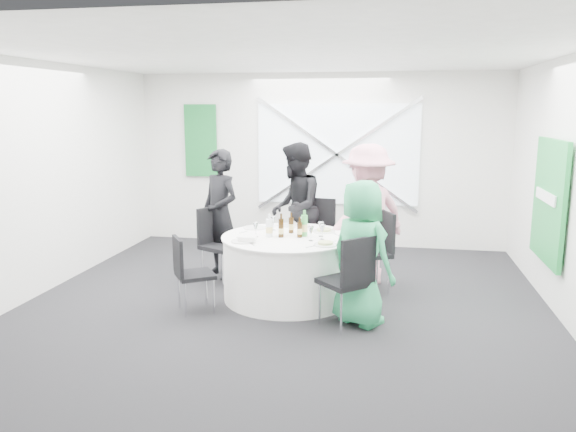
% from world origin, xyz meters
% --- Properties ---
extents(floor, '(6.00, 6.00, 0.00)m').
position_xyz_m(floor, '(0.00, 0.00, 0.00)').
color(floor, black).
rests_on(floor, ground).
extents(ceiling, '(6.00, 6.00, 0.00)m').
position_xyz_m(ceiling, '(0.00, 0.00, 2.80)').
color(ceiling, silver).
rests_on(ceiling, wall_back).
extents(wall_back, '(6.00, 0.00, 6.00)m').
position_xyz_m(wall_back, '(0.00, 3.00, 1.40)').
color(wall_back, silver).
rests_on(wall_back, floor).
extents(wall_front, '(6.00, 0.00, 6.00)m').
position_xyz_m(wall_front, '(0.00, -3.00, 1.40)').
color(wall_front, silver).
rests_on(wall_front, floor).
extents(wall_left, '(0.00, 6.00, 6.00)m').
position_xyz_m(wall_left, '(-3.00, 0.00, 1.40)').
color(wall_left, silver).
rests_on(wall_left, floor).
extents(wall_right, '(0.00, 6.00, 6.00)m').
position_xyz_m(wall_right, '(3.00, 0.00, 1.40)').
color(wall_right, silver).
rests_on(wall_right, floor).
extents(window_panel, '(2.60, 0.03, 1.60)m').
position_xyz_m(window_panel, '(0.30, 2.96, 1.50)').
color(window_panel, white).
rests_on(window_panel, wall_back).
extents(window_brace_a, '(2.63, 0.05, 1.84)m').
position_xyz_m(window_brace_a, '(0.30, 2.92, 1.50)').
color(window_brace_a, silver).
rests_on(window_brace_a, window_panel).
extents(window_brace_b, '(2.63, 0.05, 1.84)m').
position_xyz_m(window_brace_b, '(0.30, 2.92, 1.50)').
color(window_brace_b, silver).
rests_on(window_brace_b, window_panel).
extents(green_banner, '(0.55, 0.04, 1.20)m').
position_xyz_m(green_banner, '(-2.00, 2.95, 1.70)').
color(green_banner, '#136327').
rests_on(green_banner, wall_back).
extents(green_sign, '(0.05, 1.20, 1.40)m').
position_xyz_m(green_sign, '(2.94, 0.60, 1.20)').
color(green_sign, '#198C37').
rests_on(green_sign, wall_right).
extents(banquet_table, '(1.56, 1.56, 0.76)m').
position_xyz_m(banquet_table, '(0.00, 0.20, 0.38)').
color(banquet_table, white).
rests_on(banquet_table, floor).
extents(chair_back, '(0.55, 0.55, 1.03)m').
position_xyz_m(chair_back, '(0.20, 1.27, 0.61)').
color(chair_back, black).
rests_on(chair_back, floor).
extents(chair_back_left, '(0.60, 0.59, 0.97)m').
position_xyz_m(chair_back_left, '(-1.04, 0.71, 0.57)').
color(chair_back_left, black).
rests_on(chair_back_left, floor).
extents(chair_back_right, '(0.60, 0.60, 1.00)m').
position_xyz_m(chair_back_right, '(1.02, 0.66, 0.59)').
color(chair_back_right, black).
rests_on(chair_back_right, floor).
extents(chair_front_right, '(0.63, 0.63, 0.98)m').
position_xyz_m(chair_front_right, '(0.79, -0.63, 0.58)').
color(chair_front_right, black).
rests_on(chair_front_right, floor).
extents(chair_front_left, '(0.54, 0.54, 0.86)m').
position_xyz_m(chair_front_left, '(-1.00, -0.46, 0.50)').
color(chair_front_left, black).
rests_on(chair_front_left, floor).
extents(person_man_back_left, '(0.75, 0.69, 1.71)m').
position_xyz_m(person_man_back_left, '(-1.05, 0.90, 0.86)').
color(person_man_back_left, black).
rests_on(person_man_back_left, floor).
extents(person_man_back, '(0.56, 0.91, 1.79)m').
position_xyz_m(person_man_back, '(-0.11, 1.32, 0.89)').
color(person_man_back, black).
rests_on(person_man_back, floor).
extents(person_woman_pink, '(1.23, 1.17, 1.80)m').
position_xyz_m(person_woman_pink, '(0.88, 0.97, 0.90)').
color(person_woman_pink, pink).
rests_on(person_woman_pink, floor).
extents(person_woman_green, '(0.89, 0.83, 1.52)m').
position_xyz_m(person_woman_green, '(0.89, -0.45, 0.76)').
color(person_woman_green, '#2A9B5F').
rests_on(person_woman_green, floor).
extents(plate_back, '(0.25, 0.25, 0.01)m').
position_xyz_m(plate_back, '(-0.07, 0.77, 0.77)').
color(plate_back, silver).
rests_on(plate_back, banquet_table).
extents(plate_back_left, '(0.29, 0.29, 0.01)m').
position_xyz_m(plate_back_left, '(-0.49, 0.55, 0.77)').
color(plate_back_left, silver).
rests_on(plate_back_left, banquet_table).
extents(plate_back_right, '(0.27, 0.27, 0.04)m').
position_xyz_m(plate_back_right, '(0.39, 0.50, 0.78)').
color(plate_back_right, silver).
rests_on(plate_back_right, banquet_table).
extents(plate_front_right, '(0.26, 0.26, 0.04)m').
position_xyz_m(plate_front_right, '(0.49, -0.17, 0.78)').
color(plate_front_right, silver).
rests_on(plate_front_right, banquet_table).
extents(plate_front_left, '(0.25, 0.25, 0.01)m').
position_xyz_m(plate_front_left, '(-0.45, -0.18, 0.77)').
color(plate_front_left, silver).
rests_on(plate_front_left, banquet_table).
extents(napkin, '(0.20, 0.14, 0.05)m').
position_xyz_m(napkin, '(-0.39, -0.19, 0.80)').
color(napkin, white).
rests_on(napkin, plate_front_left).
extents(beer_bottle_a, '(0.06, 0.06, 0.27)m').
position_xyz_m(beer_bottle_a, '(-0.08, 0.20, 0.86)').
color(beer_bottle_a, '#3A220A').
rests_on(beer_bottle_a, banquet_table).
extents(beer_bottle_b, '(0.06, 0.06, 0.25)m').
position_xyz_m(beer_bottle_b, '(0.01, 0.37, 0.86)').
color(beer_bottle_b, '#3A220A').
rests_on(beer_bottle_b, banquet_table).
extents(beer_bottle_c, '(0.06, 0.06, 0.24)m').
position_xyz_m(beer_bottle_c, '(0.14, 0.16, 0.85)').
color(beer_bottle_c, '#3A220A').
rests_on(beer_bottle_c, banquet_table).
extents(beer_bottle_d, '(0.06, 0.06, 0.25)m').
position_xyz_m(beer_bottle_d, '(-0.07, 0.13, 0.85)').
color(beer_bottle_d, '#3A220A').
rests_on(beer_bottle_d, banquet_table).
extents(green_water_bottle, '(0.08, 0.08, 0.31)m').
position_xyz_m(green_water_bottle, '(0.19, 0.23, 0.88)').
color(green_water_bottle, green).
rests_on(green_water_bottle, banquet_table).
extents(clear_water_bottle, '(0.08, 0.08, 0.27)m').
position_xyz_m(clear_water_bottle, '(-0.21, 0.13, 0.86)').
color(clear_water_bottle, silver).
rests_on(clear_water_bottle, banquet_table).
extents(wine_glass_a, '(0.07, 0.07, 0.17)m').
position_xyz_m(wine_glass_a, '(0.30, 0.01, 0.88)').
color(wine_glass_a, white).
rests_on(wine_glass_a, banquet_table).
extents(wine_glass_b, '(0.07, 0.07, 0.17)m').
position_xyz_m(wine_glass_b, '(-0.24, 0.49, 0.88)').
color(wine_glass_b, white).
rests_on(wine_glass_b, banquet_table).
extents(wine_glass_c, '(0.07, 0.07, 0.17)m').
position_xyz_m(wine_glass_c, '(-0.36, 0.10, 0.88)').
color(wine_glass_c, white).
rests_on(wine_glass_c, banquet_table).
extents(wine_glass_d, '(0.07, 0.07, 0.17)m').
position_xyz_m(wine_glass_d, '(0.12, 0.55, 0.88)').
color(wine_glass_d, white).
rests_on(wine_glass_d, banquet_table).
extents(wine_glass_e, '(0.07, 0.07, 0.17)m').
position_xyz_m(wine_glass_e, '(0.41, 0.11, 0.88)').
color(wine_glass_e, white).
rests_on(wine_glass_e, banquet_table).
extents(wine_glass_f, '(0.07, 0.07, 0.17)m').
position_xyz_m(wine_glass_f, '(0.38, 0.25, 0.88)').
color(wine_glass_f, white).
rests_on(wine_glass_f, banquet_table).
extents(fork_a, '(0.10, 0.13, 0.01)m').
position_xyz_m(fork_a, '(0.33, -0.27, 0.76)').
color(fork_a, silver).
rests_on(fork_a, banquet_table).
extents(knife_a, '(0.11, 0.13, 0.01)m').
position_xyz_m(knife_a, '(0.54, -0.01, 0.76)').
color(knife_a, silver).
rests_on(knife_a, banquet_table).
extents(fork_b, '(0.10, 0.13, 0.01)m').
position_xyz_m(fork_b, '(0.55, 0.38, 0.76)').
color(fork_b, silver).
rests_on(fork_b, banquet_table).
extents(knife_b, '(0.09, 0.14, 0.01)m').
position_xyz_m(knife_b, '(0.39, 0.62, 0.76)').
color(knife_b, silver).
rests_on(knife_b, banquet_table).
extents(fork_c, '(0.15, 0.03, 0.01)m').
position_xyz_m(fork_c, '(0.13, 0.76, 0.76)').
color(fork_c, silver).
rests_on(fork_c, banquet_table).
extents(knife_c, '(0.15, 0.03, 0.01)m').
position_xyz_m(knife_c, '(-0.21, 0.73, 0.76)').
color(knife_c, silver).
rests_on(knife_c, banquet_table).
extents(fork_d, '(0.11, 0.13, 0.01)m').
position_xyz_m(fork_d, '(-0.53, -0.02, 0.76)').
color(fork_d, silver).
rests_on(fork_d, banquet_table).
extents(knife_d, '(0.11, 0.13, 0.01)m').
position_xyz_m(knife_d, '(-0.32, -0.28, 0.76)').
color(knife_d, silver).
rests_on(knife_d, banquet_table).
extents(fork_e, '(0.09, 0.13, 0.01)m').
position_xyz_m(fork_e, '(-0.37, 0.64, 0.76)').
color(fork_e, silver).
rests_on(fork_e, banquet_table).
extents(knife_e, '(0.08, 0.14, 0.01)m').
position_xyz_m(knife_e, '(-0.57, 0.30, 0.76)').
color(knife_e, silver).
rests_on(knife_e, banquet_table).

